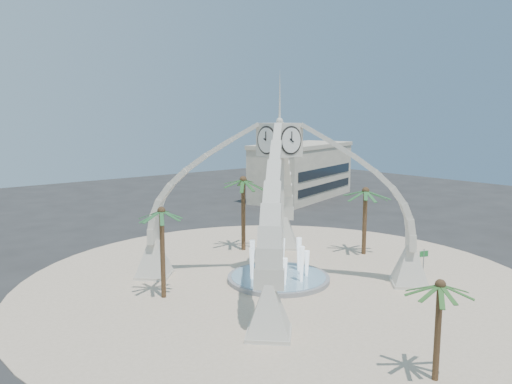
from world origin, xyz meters
TOP-DOWN VIEW (x-y plane):
  - ground at (0.00, 0.00)m, footprint 140.00×140.00m
  - plaza at (0.00, 0.00)m, footprint 40.00×40.00m
  - clock_tower at (-0.00, -0.00)m, footprint 17.94×17.94m
  - fountain at (0.00, 0.00)m, footprint 8.00×8.00m
  - building_ne at (30.00, 28.00)m, footprint 21.87×14.17m
  - palm_east at (11.27, 0.67)m, footprint 5.05×5.05m
  - palm_west at (-8.79, 2.39)m, footprint 3.87×3.87m
  - palm_north at (3.42, 8.91)m, footprint 5.47×5.47m
  - palm_south at (-4.02, -16.00)m, footprint 3.72×3.72m
  - street_sign at (9.55, -6.67)m, footprint 0.81×0.32m

SIDE VIEW (x-z plane):
  - ground at x=0.00m, z-range 0.00..0.00m
  - plaza at x=0.00m, z-range 0.00..0.06m
  - fountain at x=0.00m, z-range -1.52..2.10m
  - street_sign at x=9.55m, z-range 0.50..2.84m
  - building_ne at x=30.00m, z-range 0.01..8.61m
  - palm_south at x=-4.02m, z-range 2.06..7.56m
  - palm_east at x=11.27m, z-range 2.53..9.35m
  - palm_west at x=-8.79m, z-range 2.70..9.69m
  - clock_tower at x=0.00m, z-range -1.66..14.64m
  - palm_north at x=3.42m, z-range 2.92..10.61m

